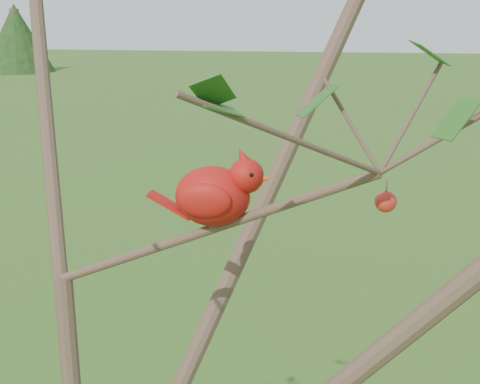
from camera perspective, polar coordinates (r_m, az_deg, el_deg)
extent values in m
sphere|color=red|center=(1.23, 12.33, -0.80)|extent=(0.04, 0.04, 0.04)
ellipsoid|color=#B4160F|center=(1.20, -2.35, -0.35)|extent=(0.14, 0.11, 0.11)
sphere|color=#B4160F|center=(1.18, 0.53, 1.38)|extent=(0.06, 0.06, 0.06)
cone|color=#B4160F|center=(1.17, 0.28, 2.89)|extent=(0.05, 0.03, 0.05)
cone|color=#D85914|center=(1.18, 2.06, 1.17)|extent=(0.03, 0.02, 0.02)
ellipsoid|color=black|center=(1.18, 1.55, 1.14)|extent=(0.02, 0.03, 0.03)
cube|color=#B4160F|center=(1.23, -5.96, -1.13)|extent=(0.08, 0.03, 0.05)
ellipsoid|color=#B4160F|center=(1.24, -2.18, 0.32)|extent=(0.10, 0.03, 0.06)
ellipsoid|color=#B4160F|center=(1.16, -3.05, -0.74)|extent=(0.10, 0.03, 0.06)
cylinder|color=#443025|center=(29.12, -18.53, 12.15)|extent=(0.37, 0.37, 2.50)
cone|color=black|center=(29.12, -18.55, 12.36)|extent=(2.91, 2.91, 2.70)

